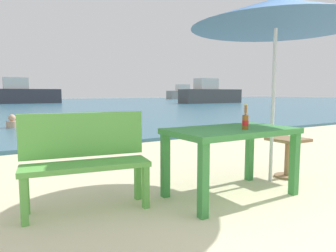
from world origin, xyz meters
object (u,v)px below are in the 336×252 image
at_px(bench_green_left, 85,155).
at_px(patio_umbrella, 276,13).
at_px(picnic_table_green, 231,138).
at_px(side_table_wood, 288,152).
at_px(swimmer_person, 12,123).
at_px(boat_sailboat, 210,94).
at_px(beer_bottle_amber, 245,121).
at_px(boat_barge, 185,94).
at_px(boat_tanker, 22,94).

bearing_deg(bench_green_left, patio_umbrella, -7.20).
height_order(picnic_table_green, side_table_wood, picnic_table_green).
xyz_separation_m(patio_umbrella, side_table_wood, (0.34, 0.02, -1.76)).
bearing_deg(swimmer_person, boat_sailboat, 36.89).
bearing_deg(boat_sailboat, beer_bottle_amber, -127.97).
distance_m(swimmer_person, boat_sailboat, 23.96).
xyz_separation_m(beer_bottle_amber, patio_umbrella, (0.79, 0.32, 1.26)).
bearing_deg(boat_sailboat, bench_green_left, -131.10).
xyz_separation_m(beer_bottle_amber, boat_barge, (27.24, 41.30, 0.09)).
height_order(beer_bottle_amber, swimmer_person, beer_bottle_amber).
xyz_separation_m(picnic_table_green, swimmer_person, (-1.59, 7.91, -0.41)).
xyz_separation_m(side_table_wood, boat_sailboat, (16.39, 22.12, 0.61)).
height_order(swimmer_person, boat_tanker, boat_tanker).
relative_size(bench_green_left, boat_barge, 0.19).
height_order(swimmer_person, boat_barge, boat_barge).
xyz_separation_m(picnic_table_green, boat_sailboat, (17.57, 22.29, 0.32)).
bearing_deg(swimmer_person, beer_bottle_amber, -78.57).
relative_size(picnic_table_green, boat_tanker, 0.20).
bearing_deg(boat_sailboat, picnic_table_green, -128.24).
bearing_deg(boat_barge, boat_tanker, -158.75).
xyz_separation_m(swimmer_person, boat_barge, (28.87, 33.22, 0.71)).
relative_size(patio_umbrella, boat_barge, 0.35).
relative_size(bench_green_left, swimmer_person, 3.03).
relative_size(boat_sailboat, boat_barge, 1.02).
xyz_separation_m(boat_tanker, boat_barge, (26.26, 10.21, -0.04)).
bearing_deg(patio_umbrella, boat_tanker, 89.65).
bearing_deg(picnic_table_green, swimmer_person, 101.36).
distance_m(beer_bottle_amber, swimmer_person, 8.26).
bearing_deg(patio_umbrella, picnic_table_green, -169.62).
height_order(bench_green_left, boat_tanker, boat_tanker).
height_order(beer_bottle_amber, patio_umbrella, patio_umbrella).
bearing_deg(patio_umbrella, side_table_wood, 2.53).
height_order(side_table_wood, swimmer_person, side_table_wood).
xyz_separation_m(swimmer_person, boat_tanker, (2.61, 23.01, 0.74)).
distance_m(swimmer_person, boat_tanker, 23.17).
distance_m(patio_umbrella, boat_sailboat, 27.77).
xyz_separation_m(side_table_wood, boat_tanker, (-0.15, 30.76, 0.63)).
xyz_separation_m(picnic_table_green, boat_tanker, (1.02, 30.93, 0.33)).
bearing_deg(bench_green_left, picnic_table_green, -16.71).
relative_size(bench_green_left, boat_tanker, 0.18).
xyz_separation_m(boat_sailboat, boat_barge, (9.71, 18.85, -0.02)).
height_order(patio_umbrella, bench_green_left, patio_umbrella).
height_order(boat_sailboat, boat_barge, boat_sailboat).
distance_m(boat_tanker, boat_sailboat, 18.66).
bearing_deg(bench_green_left, boat_sailboat, 48.90).
bearing_deg(side_table_wood, boat_tanker, 90.29).
distance_m(picnic_table_green, bench_green_left, 1.56).
bearing_deg(side_table_wood, swimmer_person, 109.67).
bearing_deg(boat_tanker, bench_green_left, -94.71).
bearing_deg(swimmer_person, boat_tanker, 83.52).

